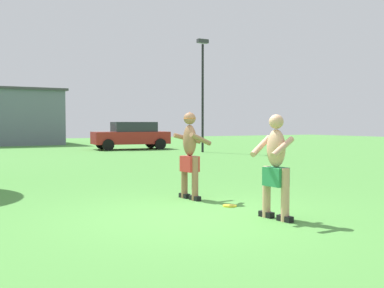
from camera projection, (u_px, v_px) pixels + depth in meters
name	position (u px, v px, depth m)	size (l,w,h in m)	color
ground_plane	(196.00, 216.00, 7.40)	(80.00, 80.00, 0.00)	#4C8E3D
player_with_cap	(190.00, 151.00, 9.04)	(0.64, 0.68, 1.72)	black
player_in_green	(276.00, 165.00, 7.13)	(0.59, 0.73, 1.64)	black
frisbee	(230.00, 206.00, 8.28)	(0.26, 0.26, 0.03)	yellow
car_red_mid_lot	(131.00, 135.00, 26.57)	(4.46, 2.38, 1.58)	maroon
lamp_post	(203.00, 83.00, 23.79)	(0.60, 0.24, 5.84)	black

